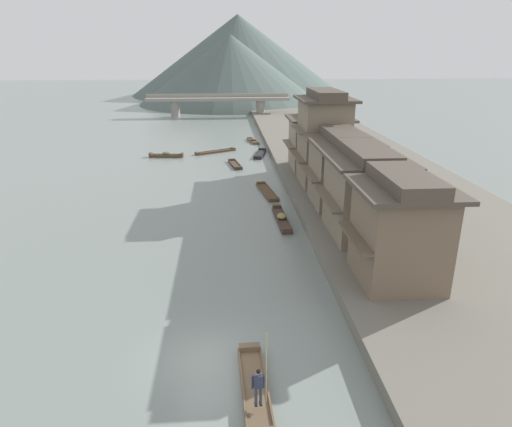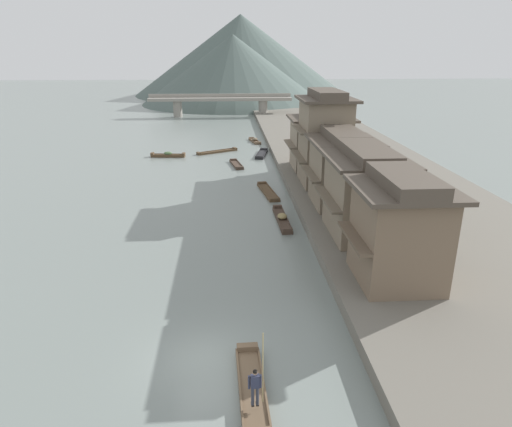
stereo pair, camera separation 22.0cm
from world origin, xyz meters
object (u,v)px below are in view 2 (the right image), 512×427
(boat_moored_third, at_px, (168,155))
(boat_midriver_drifting, at_px, (268,192))
(boat_upstream_distant, at_px, (255,141))
(house_waterfront_narrow, at_px, (324,138))
(house_waterfront_second, at_px, (364,192))
(stone_bridge, at_px, (220,102))
(house_waterfront_nearest, at_px, (399,229))
(boatman_person, at_px, (256,383))
(boat_midriver_upstream, at_px, (217,152))
(house_waterfront_far, at_px, (320,140))
(boat_moored_nearest, at_px, (262,154))
(boat_foreground_poled, at_px, (252,390))
(house_waterfront_tall, at_px, (342,169))
(boat_moored_far, at_px, (282,219))
(boat_moored_second, at_px, (237,165))

(boat_moored_third, xyz_separation_m, boat_midriver_drifting, (11.38, -16.28, -0.13))
(boat_upstream_distant, distance_m, house_waterfront_narrow, 25.84)
(house_waterfront_second, relative_size, stone_bridge, 0.24)
(house_waterfront_nearest, bearing_deg, boatman_person, -133.09)
(boat_midriver_upstream, distance_m, stone_bridge, 35.06)
(house_waterfront_nearest, relative_size, house_waterfront_far, 0.87)
(boat_moored_nearest, height_order, house_waterfront_narrow, house_waterfront_narrow)
(boat_foreground_poled, xyz_separation_m, stone_bridge, (-2.01, 80.31, 2.77))
(boatman_person, height_order, house_waterfront_tall, house_waterfront_tall)
(stone_bridge, bearing_deg, boat_moored_far, -84.90)
(boat_foreground_poled, height_order, boat_upstream_distant, boat_upstream_distant)
(boat_moored_nearest, xyz_separation_m, boat_upstream_distant, (-0.33, 9.04, 0.07))
(boat_moored_second, bearing_deg, house_waterfront_far, -25.73)
(boat_midriver_drifting, bearing_deg, house_waterfront_narrow, 7.47)
(boat_moored_nearest, height_order, boat_moored_third, boat_moored_third)
(house_waterfront_second, relative_size, house_waterfront_tall, 1.09)
(boat_midriver_upstream, bearing_deg, boat_moored_far, -77.96)
(boatman_person, xyz_separation_m, house_waterfront_second, (8.42, 15.74, 2.19))
(house_waterfront_tall, bearing_deg, boat_foreground_poled, -112.02)
(boat_moored_third, relative_size, house_waterfront_tall, 0.71)
(boat_foreground_poled, relative_size, house_waterfront_nearest, 0.86)
(boat_upstream_distant, height_order, house_waterfront_nearest, house_waterfront_nearest)
(boat_moored_nearest, distance_m, boat_moored_far, 24.23)
(boat_foreground_poled, height_order, stone_bridge, stone_bridge)
(boat_upstream_distant, height_order, house_waterfront_narrow, house_waterfront_narrow)
(boat_midriver_drifting, height_order, house_waterfront_tall, house_waterfront_tall)
(boat_midriver_drifting, bearing_deg, stone_bridge, 95.35)
(house_waterfront_narrow, bearing_deg, boat_moored_nearest, 106.60)
(boat_moored_far, distance_m, house_waterfront_far, 16.00)
(boat_moored_second, relative_size, boat_upstream_distant, 1.02)
(boat_moored_nearest, distance_m, boat_moored_third, 12.00)
(boatman_person, relative_size, house_waterfront_nearest, 0.50)
(boat_midriver_upstream, height_order, house_waterfront_tall, house_waterfront_tall)
(boat_upstream_distant, relative_size, stone_bridge, 0.15)
(boat_moored_far, bearing_deg, boat_midriver_upstream, 102.04)
(house_waterfront_tall, relative_size, stone_bridge, 0.22)
(house_waterfront_narrow, bearing_deg, boat_upstream_distant, 101.49)
(boat_moored_far, distance_m, house_waterfront_nearest, 12.95)
(boat_moored_far, bearing_deg, house_waterfront_second, -42.55)
(boatman_person, relative_size, boat_upstream_distant, 0.69)
(boat_moored_third, bearing_deg, boat_upstream_distant, 38.56)
(boat_upstream_distant, relative_size, house_waterfront_far, 0.62)
(boat_midriver_upstream, height_order, boat_upstream_distant, boat_upstream_distant)
(boat_foreground_poled, height_order, boat_midriver_upstream, boat_foreground_poled)
(boat_moored_far, bearing_deg, boat_moored_third, 116.25)
(boatman_person, height_order, house_waterfront_far, house_waterfront_far)
(boat_moored_nearest, xyz_separation_m, boat_midriver_drifting, (-0.62, -16.54, -0.03))
(boat_moored_far, relative_size, house_waterfront_nearest, 0.93)
(boat_moored_second, distance_m, boat_moored_far, 19.09)
(house_waterfront_nearest, xyz_separation_m, house_waterfront_narrow, (-0.05, 19.82, 1.29))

